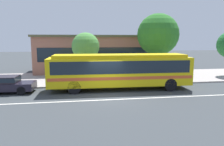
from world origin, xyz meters
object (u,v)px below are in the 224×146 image
Objects in this scene: pedestrian_waiting_near_sign at (105,72)px; street_tree_near_stop at (86,47)px; transit_bus at (120,69)px; bus_stop_sign at (154,65)px; sedan_behind_bus at (3,83)px; street_tree_mid_block at (158,35)px.

pedestrian_waiting_near_sign is 0.37× the size of street_tree_near_stop.
bus_stop_sign is at bearing 30.02° from transit_bus.
street_tree_mid_block is at bearing 17.82° from sedan_behind_bus.
street_tree_near_stop is 0.70× the size of street_tree_mid_block.
pedestrian_waiting_near_sign reaches higher than sedan_behind_bus.
bus_stop_sign is (12.64, 1.86, 1.00)m from sedan_behind_bus.
bus_stop_sign is (3.62, 2.09, 0.06)m from transit_bus.
street_tree_near_stop reaches higher than bus_stop_sign.
pedestrian_waiting_near_sign is 0.26× the size of street_tree_mid_block.
sedan_behind_bus is 0.99× the size of street_tree_near_stop.
transit_bus is at bearing -136.08° from street_tree_mid_block.
transit_bus is 2.61m from pedestrian_waiting_near_sign.
transit_bus is 4.57× the size of bus_stop_sign.
pedestrian_waiting_near_sign is at bearing 176.45° from bus_stop_sign.
street_tree_near_stop is at bearing 124.70° from pedestrian_waiting_near_sign.
bus_stop_sign is at bearing -3.55° from pedestrian_waiting_near_sign.
bus_stop_sign is at bearing -22.91° from street_tree_near_stop.
sedan_behind_bus is 8.36m from pedestrian_waiting_near_sign.
street_tree_near_stop is (-1.61, 2.33, 2.20)m from pedestrian_waiting_near_sign.
pedestrian_waiting_near_sign is 3.59m from street_tree_near_stop.
transit_bus is at bearing -61.46° from street_tree_near_stop.
street_tree_mid_block is at bearing 43.92° from transit_bus.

